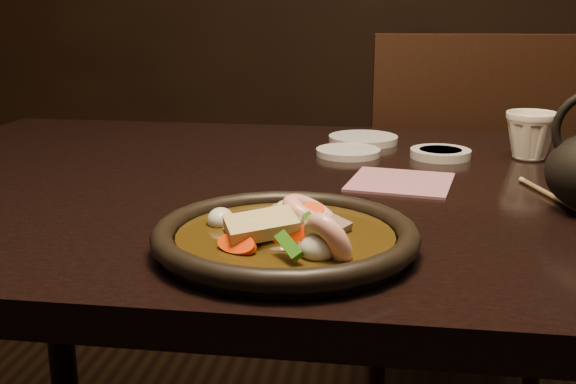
# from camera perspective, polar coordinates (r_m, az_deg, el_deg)

# --- Properties ---
(table) EXTENTS (1.60, 0.90, 0.75)m
(table) POSITION_cam_1_polar(r_m,az_deg,el_deg) (1.05, 8.35, -3.47)
(table) COLOR black
(table) RESTS_ON floor
(chair) EXTENTS (0.48, 0.48, 0.93)m
(chair) POSITION_cam_1_polar(r_m,az_deg,el_deg) (1.73, 13.11, -1.88)
(chair) COLOR black
(chair) RESTS_ON floor
(plate) EXTENTS (0.28, 0.28, 0.03)m
(plate) POSITION_cam_1_polar(r_m,az_deg,el_deg) (0.76, -0.20, -3.63)
(plate) COLOR black
(plate) RESTS_ON table
(stirfry) EXTENTS (0.17, 0.18, 0.07)m
(stirfry) POSITION_cam_1_polar(r_m,az_deg,el_deg) (0.75, -0.09, -3.29)
(stirfry) COLOR #322209
(stirfry) RESTS_ON plate
(soy_dish) EXTENTS (0.10, 0.10, 0.01)m
(soy_dish) POSITION_cam_1_polar(r_m,az_deg,el_deg) (1.21, 11.95, 3.00)
(soy_dish) COLOR silver
(soy_dish) RESTS_ON table
(saucer_left) EXTENTS (0.11, 0.11, 0.01)m
(saucer_left) POSITION_cam_1_polar(r_m,az_deg,el_deg) (1.21, 4.78, 3.16)
(saucer_left) COLOR silver
(saucer_left) RESTS_ON table
(saucer_right) EXTENTS (0.12, 0.12, 0.01)m
(saucer_right) POSITION_cam_1_polar(r_m,az_deg,el_deg) (1.32, 5.96, 4.17)
(saucer_right) COLOR silver
(saucer_right) RESTS_ON table
(tea_cup) EXTENTS (0.11, 0.10, 0.08)m
(tea_cup) POSITION_cam_1_polar(r_m,az_deg,el_deg) (1.24, 18.63, 4.37)
(tea_cup) COLOR #EEE6CE
(tea_cup) RESTS_ON table
(chopsticks) EXTENTS (0.08, 0.24, 0.01)m
(chopsticks) POSITION_cam_1_polar(r_m,az_deg,el_deg) (0.98, 21.10, -0.86)
(chopsticks) COLOR tan
(chopsticks) RESTS_ON table
(napkin) EXTENTS (0.16, 0.16, 0.00)m
(napkin) POSITION_cam_1_polar(r_m,az_deg,el_deg) (1.04, 8.90, 0.78)
(napkin) COLOR #9F6270
(napkin) RESTS_ON table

